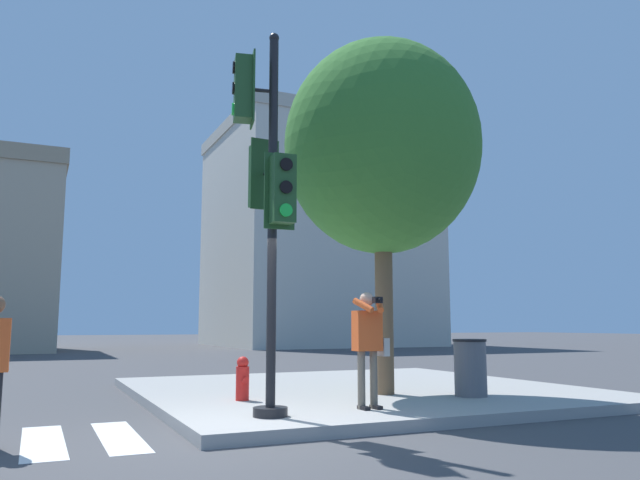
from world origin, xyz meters
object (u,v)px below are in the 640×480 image
object	(u,v)px
traffic_signal_pole	(265,184)
street_tree	(382,148)
fire_hydrant	(243,379)
trash_bin	(470,367)
person_photographer	(369,339)

from	to	relation	value
traffic_signal_pole	street_tree	bearing A→B (deg)	30.29
fire_hydrant	street_tree	bearing A→B (deg)	-3.93
traffic_signal_pole	trash_bin	xyz separation A→B (m)	(3.95, 0.77, -2.62)
traffic_signal_pole	fire_hydrant	bearing A→B (deg)	80.77
person_photographer	fire_hydrant	distance (m)	2.27
street_tree	fire_hydrant	bearing A→B (deg)	176.07
traffic_signal_pole	fire_hydrant	xyz separation A→B (m)	(0.29, 1.81, -2.76)
street_tree	fire_hydrant	size ratio (longest dim) A/B	9.25
fire_hydrant	trash_bin	size ratio (longest dim) A/B	0.73
traffic_signal_pole	person_photographer	distance (m)	2.67
street_tree	trash_bin	xyz separation A→B (m)	(1.15, -0.87, -3.90)
trash_bin	traffic_signal_pole	bearing A→B (deg)	-168.98
traffic_signal_pole	trash_bin	bearing A→B (deg)	11.02
person_photographer	street_tree	world-z (taller)	street_tree
person_photographer	fire_hydrant	xyz separation A→B (m)	(-1.35, 1.70, -0.65)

